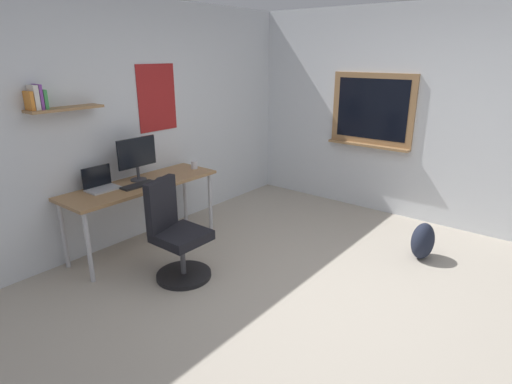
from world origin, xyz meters
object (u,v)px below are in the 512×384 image
(monitor_primary, at_px, (137,156))
(office_chair, at_px, (176,237))
(laptop, at_px, (101,184))
(coffee_mug, at_px, (194,165))
(backpack, at_px, (423,241))
(computer_mouse, at_px, (160,178))
(desk, at_px, (142,189))
(keyboard, at_px, (139,185))

(monitor_primary, bearing_deg, office_chair, -106.82)
(laptop, distance_m, coffee_mug, 1.14)
(backpack, bearing_deg, computer_mouse, 120.51)
(desk, distance_m, monitor_primary, 0.36)
(laptop, bearing_deg, keyboard, -35.35)
(monitor_primary, xyz_separation_m, backpack, (1.57, -2.56, -0.81))
(laptop, xyz_separation_m, coffee_mug, (1.13, -0.16, -0.01))
(office_chair, xyz_separation_m, coffee_mug, (0.96, 0.75, 0.37))
(desk, bearing_deg, coffee_mug, -1.62)
(monitor_primary, bearing_deg, desk, -114.97)
(laptop, height_order, coffee_mug, laptop)
(coffee_mug, bearing_deg, desk, 178.38)
(desk, height_order, keyboard, keyboard)
(office_chair, distance_m, monitor_primary, 1.08)
(office_chair, height_order, coffee_mug, office_chair)
(backpack, bearing_deg, monitor_primary, 121.45)
(keyboard, bearing_deg, office_chair, -100.77)
(coffee_mug, relative_size, backpack, 0.24)
(keyboard, relative_size, backpack, 0.96)
(computer_mouse, height_order, backpack, computer_mouse)
(office_chair, relative_size, laptop, 3.06)
(backpack, bearing_deg, keyboard, 125.22)
(desk, bearing_deg, laptop, 159.94)
(laptop, xyz_separation_m, backpack, (1.99, -2.61, -0.59))
(desk, distance_m, office_chair, 0.84)
(desk, relative_size, office_chair, 1.78)
(computer_mouse, bearing_deg, keyboard, 180.00)
(laptop, bearing_deg, backpack, -52.67)
(computer_mouse, relative_size, backpack, 0.27)
(desk, distance_m, computer_mouse, 0.23)
(desk, xyz_separation_m, monitor_primary, (0.04, 0.09, 0.34))
(computer_mouse, xyz_separation_m, backpack, (1.41, -2.40, -0.56))
(office_chair, bearing_deg, backpack, -42.99)
(backpack, bearing_deg, coffee_mug, 109.39)
(office_chair, relative_size, coffee_mug, 10.33)
(keyboard, bearing_deg, backpack, -54.78)
(desk, xyz_separation_m, keyboard, (-0.08, -0.07, 0.08))
(office_chair, xyz_separation_m, laptop, (-0.16, 0.91, 0.38))
(computer_mouse, bearing_deg, coffee_mug, 5.18)
(laptop, xyz_separation_m, keyboard, (0.30, -0.21, -0.04))
(office_chair, bearing_deg, laptop, 100.23)
(laptop, distance_m, backpack, 3.34)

